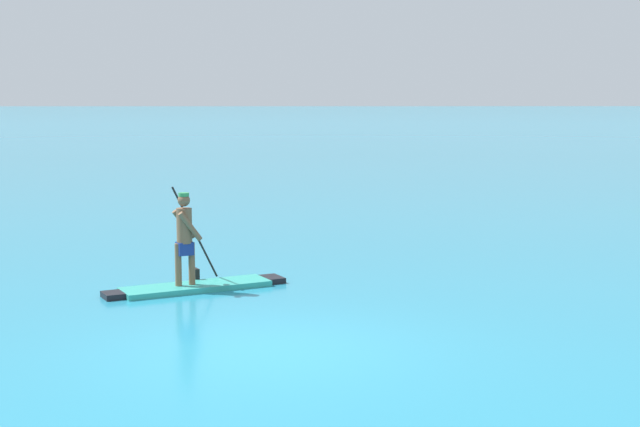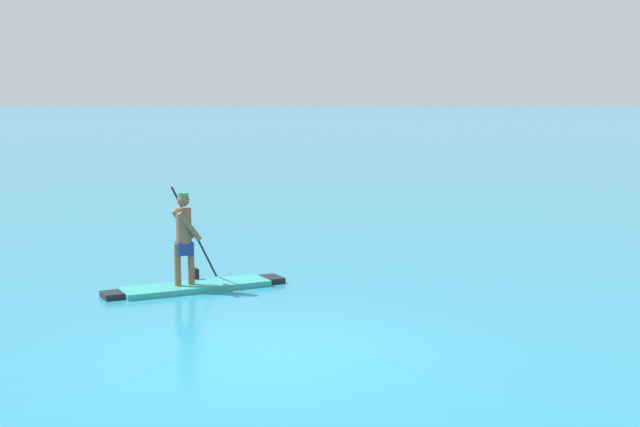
# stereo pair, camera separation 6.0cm
# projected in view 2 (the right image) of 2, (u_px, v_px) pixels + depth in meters

# --- Properties ---
(ground) EXTENTS (440.00, 440.00, 0.00)m
(ground) POSITION_uv_depth(u_px,v_px,m) (268.00, 350.00, 12.11)
(ground) COLOR teal
(paddleboarder_mid_center) EXTENTS (3.04, 1.85, 1.78)m
(paddleboarder_mid_center) POSITION_uv_depth(u_px,v_px,m) (192.00, 270.00, 15.75)
(paddleboarder_mid_center) COLOR teal
(paddleboarder_mid_center) RESTS_ON ground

